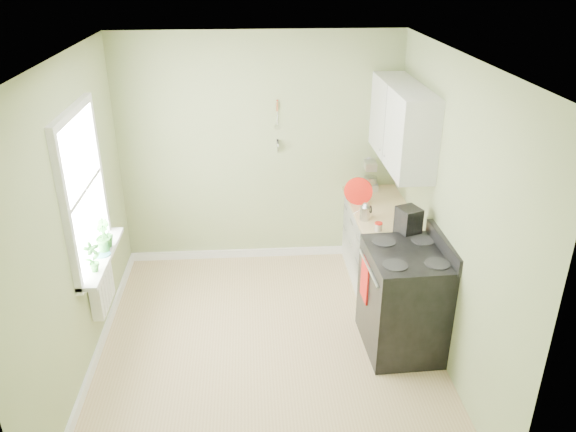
{
  "coord_description": "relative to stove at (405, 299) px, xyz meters",
  "views": [
    {
      "loc": [
        -0.12,
        -4.33,
        3.41
      ],
      "look_at": [
        0.23,
        0.55,
        1.12
      ],
      "focal_mm": 35.0,
      "sensor_mm": 36.0,
      "label": 1
    }
  ],
  "objects": [
    {
      "name": "ceiling",
      "position": [
        -1.28,
        0.04,
        2.2
      ],
      "size": [
        3.2,
        3.6,
        0.02
      ],
      "primitive_type": "cube",
      "color": "white",
      "rests_on": "wall_back"
    },
    {
      "name": "plant_a",
      "position": [
        -2.78,
        0.05,
        0.53
      ],
      "size": [
        0.18,
        0.17,
        0.28
      ],
      "primitive_type": "imported",
      "rotation": [
        0.0,
        0.0,
        0.7
      ],
      "color": "#2E752A",
      "rests_on": "window_sill"
    },
    {
      "name": "window",
      "position": [
        -2.86,
        0.34,
        1.04
      ],
      "size": [
        0.06,
        1.14,
        1.44
      ],
      "color": "white",
      "rests_on": "wall_left"
    },
    {
      "name": "floor",
      "position": [
        -1.28,
        0.04,
        -0.52
      ],
      "size": [
        3.2,
        3.6,
        0.02
      ],
      "primitive_type": "cube",
      "color": "tan",
      "rests_on": "ground"
    },
    {
      "name": "upper_cabinets",
      "position": [
        0.15,
        1.14,
        1.34
      ],
      "size": [
        0.35,
        1.4,
        0.8
      ],
      "primitive_type": "cube",
      "color": "white",
      "rests_on": "wall_right"
    },
    {
      "name": "plant_b",
      "position": [
        -2.78,
        0.42,
        0.55
      ],
      "size": [
        0.2,
        0.22,
        0.31
      ],
      "primitive_type": "imported",
      "rotation": [
        0.0,
        0.0,
        2.04
      ],
      "color": "#2E752A",
      "rests_on": "window_sill"
    },
    {
      "name": "stand_mixer",
      "position": [
        -0.01,
        1.78,
        0.56
      ],
      "size": [
        0.2,
        0.32,
        0.37
      ],
      "color": "#B2B2B7",
      "rests_on": "countertop"
    },
    {
      "name": "countertop",
      "position": [
        0.01,
        1.04,
        0.38
      ],
      "size": [
        0.64,
        1.6,
        0.04
      ],
      "primitive_type": "cube",
      "color": "#D8BD84",
      "rests_on": "base_cabinets"
    },
    {
      "name": "jar",
      "position": [
        -0.14,
        0.64,
        0.44
      ],
      "size": [
        0.08,
        0.08,
        0.09
      ],
      "color": "tan",
      "rests_on": "countertop"
    },
    {
      "name": "radiator",
      "position": [
        -2.82,
        0.29,
        0.04
      ],
      "size": [
        0.12,
        0.5,
        0.35
      ],
      "primitive_type": "cube",
      "color": "white",
      "rests_on": "wall_left"
    },
    {
      "name": "red_tray",
      "position": [
        -0.23,
        1.29,
        0.56
      ],
      "size": [
        0.31,
        0.14,
        0.31
      ],
      "primitive_type": "cylinder",
      "rotation": [
        1.45,
        0.0,
        -0.28
      ],
      "color": "#B3170D",
      "rests_on": "countertop"
    },
    {
      "name": "kettle",
      "position": [
        -0.23,
        0.89,
        0.49
      ],
      "size": [
        0.18,
        0.11,
        0.18
      ],
      "color": "silver",
      "rests_on": "countertop"
    },
    {
      "name": "wall_back",
      "position": [
        -1.28,
        1.85,
        0.84
      ],
      "size": [
        3.2,
        0.02,
        2.7
      ],
      "primitive_type": "cube",
      "color": "#9BA872",
      "rests_on": "floor"
    },
    {
      "name": "stove",
      "position": [
        0.0,
        0.0,
        0.0
      ],
      "size": [
        0.75,
        0.85,
        1.13
      ],
      "color": "black",
      "rests_on": "floor"
    },
    {
      "name": "base_cabinets",
      "position": [
        0.02,
        1.04,
        -0.07
      ],
      "size": [
        0.6,
        1.6,
        0.87
      ],
      "primitive_type": "cube",
      "color": "white",
      "rests_on": "floor"
    },
    {
      "name": "wall_utensils",
      "position": [
        -1.08,
        1.82,
        1.05
      ],
      "size": [
        0.02,
        0.14,
        0.58
      ],
      "color": "#D8BD84",
      "rests_on": "wall_back"
    },
    {
      "name": "wall_left",
      "position": [
        -2.89,
        0.04,
        0.84
      ],
      "size": [
        0.02,
        3.6,
        2.7
      ],
      "primitive_type": "cube",
      "color": "#9BA872",
      "rests_on": "floor"
    },
    {
      "name": "coffee_maker",
      "position": [
        0.09,
        0.43,
        0.56
      ],
      "size": [
        0.25,
        0.26,
        0.33
      ],
      "color": "black",
      "rests_on": "countertop"
    },
    {
      "name": "wall_right",
      "position": [
        0.33,
        0.04,
        0.84
      ],
      "size": [
        0.02,
        3.6,
        2.7
      ],
      "primitive_type": "cube",
      "color": "#9BA872",
      "rests_on": "floor"
    },
    {
      "name": "window_sill",
      "position": [
        -2.79,
        0.34,
        0.37
      ],
      "size": [
        0.18,
        1.14,
        0.04
      ],
      "primitive_type": "cube",
      "color": "white",
      "rests_on": "wall_left"
    },
    {
      "name": "plant_c",
      "position": [
        -2.78,
        0.51,
        0.53
      ],
      "size": [
        0.18,
        0.18,
        0.27
      ],
      "primitive_type": "imported",
      "rotation": [
        0.0,
        0.0,
        4.52
      ],
      "color": "#2E752A",
      "rests_on": "window_sill"
    }
  ]
}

